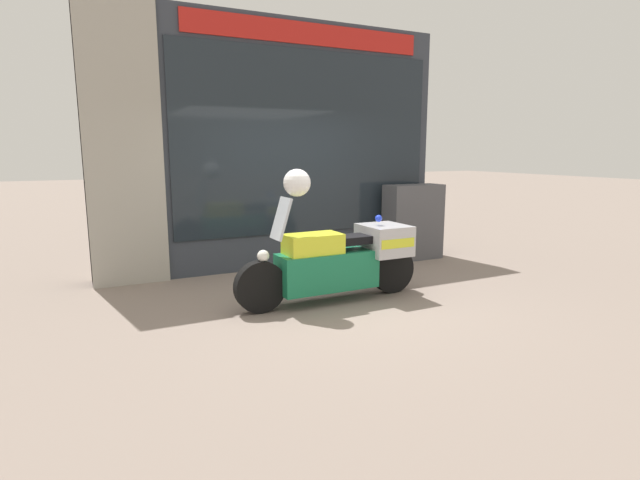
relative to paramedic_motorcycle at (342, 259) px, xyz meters
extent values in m
plane|color=gray|center=(0.01, 0.16, -0.52)|extent=(60.00, 60.00, 0.00)
cube|color=#333842|center=(0.01, 2.16, 1.38)|extent=(5.54, 0.40, 3.81)
cube|color=#A39E93|center=(-2.26, 2.19, 1.38)|extent=(1.01, 0.55, 3.81)
cube|color=#1E262D|center=(0.48, 1.95, 1.43)|extent=(4.30, 0.02, 2.81)
cube|color=red|center=(0.48, 1.94, 3.06)|extent=(3.87, 0.03, 0.32)
cube|color=slate|center=(0.44, 2.17, -0.25)|extent=(4.08, 0.30, 0.55)
cube|color=silver|center=(0.44, 2.31, 0.75)|extent=(4.08, 0.02, 1.48)
cube|color=beige|center=(0.44, 2.17, 1.48)|extent=(4.08, 0.30, 0.03)
cube|color=navy|center=(-0.83, 2.17, 1.52)|extent=(0.18, 0.04, 0.05)
cube|color=black|center=(0.44, 2.17, 1.52)|extent=(0.18, 0.04, 0.05)
cube|color=#195623|center=(1.70, 2.17, 1.52)|extent=(0.18, 0.04, 0.05)
cube|color=orange|center=(-0.98, 2.10, 0.16)|extent=(0.19, 0.02, 0.27)
cube|color=#2866B7|center=(-0.03, 2.10, 0.16)|extent=(0.19, 0.04, 0.27)
cube|color=yellow|center=(0.91, 2.10, 0.16)|extent=(0.19, 0.02, 0.27)
cube|color=#2D8E42|center=(1.85, 2.10, 0.16)|extent=(0.19, 0.01, 0.27)
cylinder|color=black|center=(-1.08, -0.01, -0.22)|extent=(0.60, 0.15, 0.60)
cylinder|color=black|center=(0.75, 0.01, -0.22)|extent=(0.60, 0.15, 0.60)
cube|color=#19754C|center=(-0.21, 0.00, -0.13)|extent=(1.25, 0.43, 0.46)
cube|color=yellow|center=(-0.40, 0.00, 0.21)|extent=(0.68, 0.39, 0.27)
cube|color=black|center=(0.07, 0.00, 0.23)|extent=(0.73, 0.32, 0.10)
cube|color=#B7B7BC|center=(0.62, 0.01, 0.19)|extent=(0.55, 0.62, 0.38)
cube|color=yellow|center=(0.62, 0.01, 0.19)|extent=(0.49, 0.62, 0.11)
cube|color=#B2BCC6|center=(-0.81, -0.01, 0.55)|extent=(0.18, 0.30, 0.49)
sphere|color=white|center=(-1.03, -0.01, 0.14)|extent=(0.14, 0.14, 0.14)
sphere|color=blue|center=(0.53, 0.00, 0.47)|extent=(0.09, 0.09, 0.09)
cube|color=#4C4C51|center=(2.25, 1.57, 0.11)|extent=(1.00, 0.43, 1.27)
sphere|color=white|center=(-0.60, -0.01, 0.95)|extent=(0.32, 0.32, 0.32)
camera|label=1|loc=(-2.93, -5.26, 1.32)|focal=28.00mm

